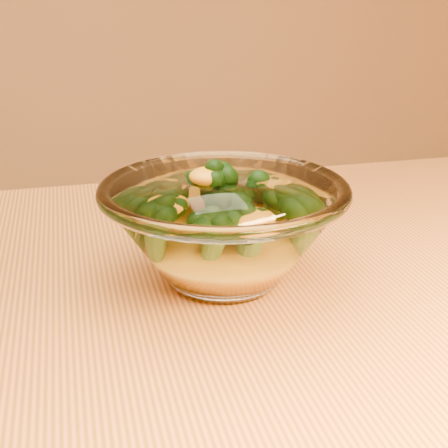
# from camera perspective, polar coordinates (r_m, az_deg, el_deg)

# --- Properties ---
(table) EXTENTS (1.20, 0.80, 0.75)m
(table) POSITION_cam_1_polar(r_m,az_deg,el_deg) (0.55, 10.22, -17.86)
(table) COLOR #D67D40
(table) RESTS_ON ground
(glass_bowl) EXTENTS (0.21, 0.21, 0.09)m
(glass_bowl) POSITION_cam_1_polar(r_m,az_deg,el_deg) (0.53, -0.00, -0.46)
(glass_bowl) COLOR white
(glass_bowl) RESTS_ON table
(cheese_sauce) EXTENTS (0.12, 0.12, 0.03)m
(cheese_sauce) POSITION_cam_1_polar(r_m,az_deg,el_deg) (0.53, -0.00, -2.40)
(cheese_sauce) COLOR orange
(cheese_sauce) RESTS_ON glass_bowl
(broccoli_heap) EXTENTS (0.15, 0.12, 0.07)m
(broccoli_heap) POSITION_cam_1_polar(r_m,az_deg,el_deg) (0.53, -0.46, 1.28)
(broccoli_heap) COLOR black
(broccoli_heap) RESTS_ON cheese_sauce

